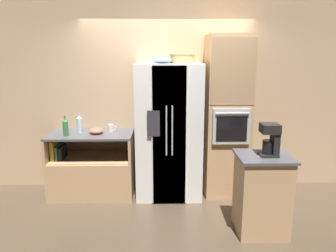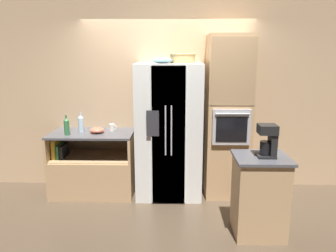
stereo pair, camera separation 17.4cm
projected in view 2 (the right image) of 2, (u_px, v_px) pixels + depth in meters
ground_plane at (167, 194)px, 4.82m from camera, size 20.00×20.00×0.00m
wall_back at (168, 96)px, 4.91m from camera, size 12.00×0.06×2.80m
counter_left at (93, 171)px, 4.81m from camera, size 1.18×0.68×0.92m
refrigerator at (169, 131)px, 4.63m from camera, size 0.91×0.75×1.89m
wall_oven at (228, 117)px, 4.62m from camera, size 0.61×0.67×2.28m
island_counter at (259, 195)px, 3.68m from camera, size 0.60×0.54×0.92m
wicker_basket at (183, 58)px, 4.47m from camera, size 0.36×0.36×0.13m
fruit_bowl at (162, 60)px, 4.38m from camera, size 0.29×0.29×0.08m
bottle_tall at (81, 123)px, 4.69m from camera, size 0.08×0.08×0.29m
bottle_short at (67, 126)px, 4.51m from camera, size 0.07×0.07×0.28m
mug at (112, 127)px, 4.75m from camera, size 0.11×0.08×0.11m
mixing_bowl at (97, 130)px, 4.64m from camera, size 0.20×0.20×0.08m
coffee_maker at (269, 139)px, 3.52m from camera, size 0.19×0.19×0.36m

